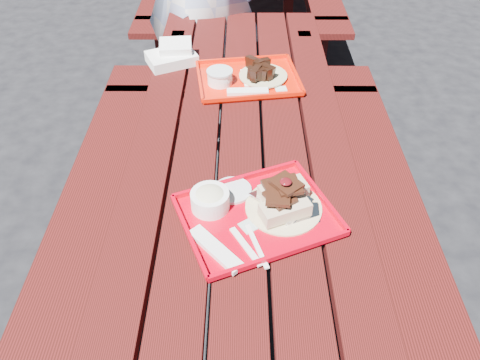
% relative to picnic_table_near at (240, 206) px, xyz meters
% --- Properties ---
extents(ground, '(60.00, 60.00, 0.00)m').
position_rel_picnic_table_near_xyz_m(ground, '(0.00, 0.00, -0.56)').
color(ground, black).
rests_on(ground, ground).
extents(picnic_table_near, '(1.41, 2.40, 0.75)m').
position_rel_picnic_table_near_xyz_m(picnic_table_near, '(0.00, 0.00, 0.00)').
color(picnic_table_near, '#420D0C').
rests_on(picnic_table_near, ground).
extents(near_tray, '(0.50, 0.46, 0.13)m').
position_rel_picnic_table_near_xyz_m(near_tray, '(0.04, -0.22, 0.22)').
color(near_tray, '#BB0013').
rests_on(near_tray, picnic_table_near).
extents(far_tray, '(0.44, 0.36, 0.07)m').
position_rel_picnic_table_near_xyz_m(far_tray, '(0.02, 0.51, 0.21)').
color(far_tray, red).
rests_on(far_tray, picnic_table_near).
extents(white_cloth, '(0.24, 0.21, 0.08)m').
position_rel_picnic_table_near_xyz_m(white_cloth, '(-0.29, 0.68, 0.22)').
color(white_cloth, white).
rests_on(white_cloth, picnic_table_near).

